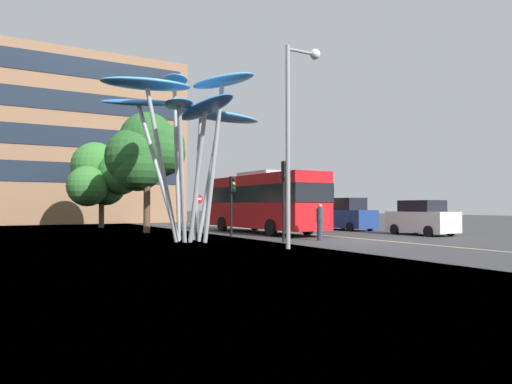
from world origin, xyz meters
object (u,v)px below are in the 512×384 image
at_px(traffic_light_kerb_near, 285,184).
at_px(car_parked_near, 422,219).
at_px(street_lamp, 295,119).
at_px(red_bus, 264,200).
at_px(car_parked_mid, 347,215).
at_px(no_entry_sign, 198,207).
at_px(leaf_sculpture, 183,109).
at_px(pedestrian, 320,222).
at_px(traffic_light_kerb_far, 232,193).

height_order(traffic_light_kerb_near, car_parked_near, traffic_light_kerb_near).
height_order(car_parked_near, street_lamp, street_lamp).
bearing_deg(red_bus, car_parked_mid, 0.77).
relative_size(car_parked_mid, street_lamp, 0.54).
height_order(red_bus, no_entry_sign, red_bus).
distance_m(red_bus, no_entry_sign, 4.10).
bearing_deg(no_entry_sign, car_parked_near, -33.63).
relative_size(leaf_sculpture, traffic_light_kerb_near, 2.28).
bearing_deg(pedestrian, traffic_light_kerb_near, -176.40).
bearing_deg(traffic_light_kerb_near, car_parked_near, 3.72).
relative_size(traffic_light_kerb_near, street_lamp, 0.46).
relative_size(red_bus, no_entry_sign, 4.38).
height_order(red_bus, traffic_light_kerb_far, red_bus).
bearing_deg(leaf_sculpture, street_lamp, -64.06).
relative_size(traffic_light_kerb_far, no_entry_sign, 1.37).
xyz_separation_m(street_lamp, pedestrian, (3.46, 2.94, -4.26)).
bearing_deg(leaf_sculpture, car_parked_near, -8.38).
distance_m(red_bus, car_parked_near, 9.42).
height_order(traffic_light_kerb_near, car_parked_mid, traffic_light_kerb_near).
relative_size(leaf_sculpture, pedestrian, 4.77).
bearing_deg(leaf_sculpture, no_entry_sign, 60.52).
bearing_deg(traffic_light_kerb_far, car_parked_mid, 14.67).
xyz_separation_m(leaf_sculpture, no_entry_sign, (2.95, 5.22, -4.68)).
height_order(leaf_sculpture, car_parked_mid, leaf_sculpture).
bearing_deg(red_bus, pedestrian, -96.48).
height_order(red_bus, traffic_light_kerb_near, red_bus).
height_order(leaf_sculpture, pedestrian, leaf_sculpture).
relative_size(red_bus, car_parked_mid, 2.37).
bearing_deg(car_parked_mid, pedestrian, -137.67).
bearing_deg(traffic_light_kerb_near, pedestrian, 3.60).
distance_m(car_parked_near, pedestrian, 7.75).
relative_size(car_parked_near, street_lamp, 0.49).
xyz_separation_m(leaf_sculpture, car_parked_mid, (13.62, 4.28, -5.25)).
xyz_separation_m(leaf_sculpture, pedestrian, (6.13, -2.55, -5.38)).
bearing_deg(traffic_light_kerb_far, street_lamp, -96.03).
bearing_deg(leaf_sculpture, traffic_light_kerb_far, 25.15).
bearing_deg(traffic_light_kerb_far, traffic_light_kerb_near, -82.46).
bearing_deg(car_parked_near, traffic_light_kerb_far, 160.76).
relative_size(traffic_light_kerb_near, traffic_light_kerb_far, 1.15).
height_order(leaf_sculpture, traffic_light_kerb_far, leaf_sculpture).
height_order(traffic_light_kerb_near, street_lamp, street_lamp).
xyz_separation_m(car_parked_near, car_parked_mid, (-0.24, 6.32, 0.08)).
distance_m(leaf_sculpture, pedestrian, 8.54).
bearing_deg(street_lamp, traffic_light_kerb_far, 83.97).
bearing_deg(pedestrian, street_lamp, -139.65).
distance_m(street_lamp, no_entry_sign, 11.29).
height_order(street_lamp, pedestrian, street_lamp).
bearing_deg(no_entry_sign, street_lamp, -91.50).
xyz_separation_m(red_bus, leaf_sculpture, (-6.89, -4.19, 4.21)).
bearing_deg(car_parked_near, street_lamp, -162.89).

